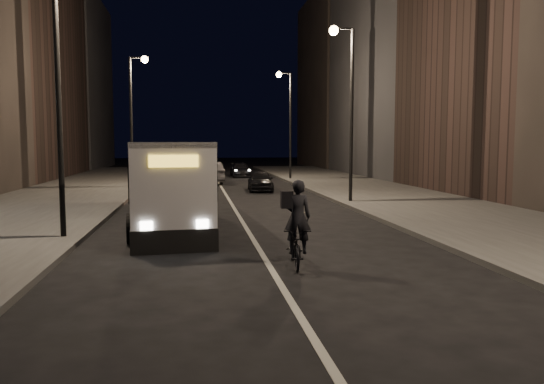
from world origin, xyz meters
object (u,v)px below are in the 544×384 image
object	(u,v)px
car_near	(260,181)
city_bus	(168,179)
streetlight_left_near	(67,58)
car_mid	(208,173)
car_far	(241,170)
cyclist_on_bicycle	(296,238)
streetlight_right_far	(287,110)
streetlight_left_far	(135,103)
streetlight_right_mid	(346,90)

from	to	relation	value
car_near	city_bus	bearing A→B (deg)	-107.97
city_bus	streetlight_left_near	bearing A→B (deg)	-134.51
car_near	car_mid	distance (m)	6.93
car_far	cyclist_on_bicycle	bearing A→B (deg)	-93.87
streetlight_right_far	car_far	size ratio (longest dim) A/B	2.03
streetlight_left_near	car_mid	world-z (taller)	streetlight_left_near
streetlight_left_far	car_mid	world-z (taller)	streetlight_left_far
streetlight_left_near	car_far	bearing A→B (deg)	75.52
cyclist_on_bicycle	car_far	size ratio (longest dim) A/B	0.52
streetlight_right_mid	cyclist_on_bicycle	bearing A→B (deg)	-111.17
streetlight_right_mid	car_far	bearing A→B (deg)	98.50
car_near	car_mid	bearing A→B (deg)	119.36
car_near	car_far	size ratio (longest dim) A/B	0.90
city_bus	car_far	bearing A→B (deg)	74.82
streetlight_right_mid	streetlight_left_near	distance (m)	13.33
streetlight_left_near	car_far	size ratio (longest dim) A/B	2.03
streetlight_right_far	car_mid	size ratio (longest dim) A/B	1.73
streetlight_right_far	car_near	bearing A→B (deg)	-110.19
streetlight_left_far	cyclist_on_bicycle	xyz separation A→B (m)	(5.95, -22.18, -4.67)
streetlight_left_far	city_bus	distance (m)	15.55
streetlight_left_far	city_bus	world-z (taller)	streetlight_left_far
cyclist_on_bicycle	streetlight_right_mid	bearing A→B (deg)	74.57
streetlight_right_far	city_bus	distance (m)	22.66
cyclist_on_bicycle	car_near	xyz separation A→B (m)	(1.59, 19.67, -0.08)
streetlight_left_near	car_mid	size ratio (longest dim) A/B	1.73
car_far	car_near	bearing A→B (deg)	-91.08
car_near	cyclist_on_bicycle	bearing A→B (deg)	-90.95
streetlight_right_far	streetlight_left_far	distance (m)	12.24
city_bus	streetlight_right_far	bearing A→B (deg)	64.41
streetlight_left_near	streetlight_left_far	world-z (taller)	same
city_bus	car_near	bearing A→B (deg)	63.83
car_far	streetlight_left_far	bearing A→B (deg)	-125.28
streetlight_left_far	car_near	world-z (taller)	streetlight_left_far
streetlight_left_near	cyclist_on_bicycle	distance (m)	8.64
streetlight_right_mid	streetlight_left_far	xyz separation A→B (m)	(-10.66, 10.00, 0.00)
streetlight_left_near	streetlight_left_far	size ratio (longest dim) A/B	1.00
streetlight_right_mid	streetlight_left_near	world-z (taller)	same
streetlight_right_far	city_bus	world-z (taller)	streetlight_right_far
streetlight_right_far	car_near	world-z (taller)	streetlight_right_far
city_bus	car_mid	xyz separation A→B (m)	(1.89, 18.58, -0.82)
cyclist_on_bicycle	car_near	size ratio (longest dim) A/B	0.57
streetlight_right_mid	car_near	bearing A→B (deg)	112.68
city_bus	cyclist_on_bicycle	bearing A→B (deg)	-70.27
streetlight_right_mid	car_near	size ratio (longest dim) A/B	2.25
streetlight_right_mid	cyclist_on_bicycle	distance (m)	13.87
streetlight_right_far	car_far	distance (m)	7.66
streetlight_left_near	car_mid	bearing A→B (deg)	78.22
cyclist_on_bicycle	car_far	xyz separation A→B (m)	(1.57, 33.27, -0.11)
city_bus	streetlight_right_mid	bearing A→B (deg)	26.61
streetlight_left_near	car_near	size ratio (longest dim) A/B	2.25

